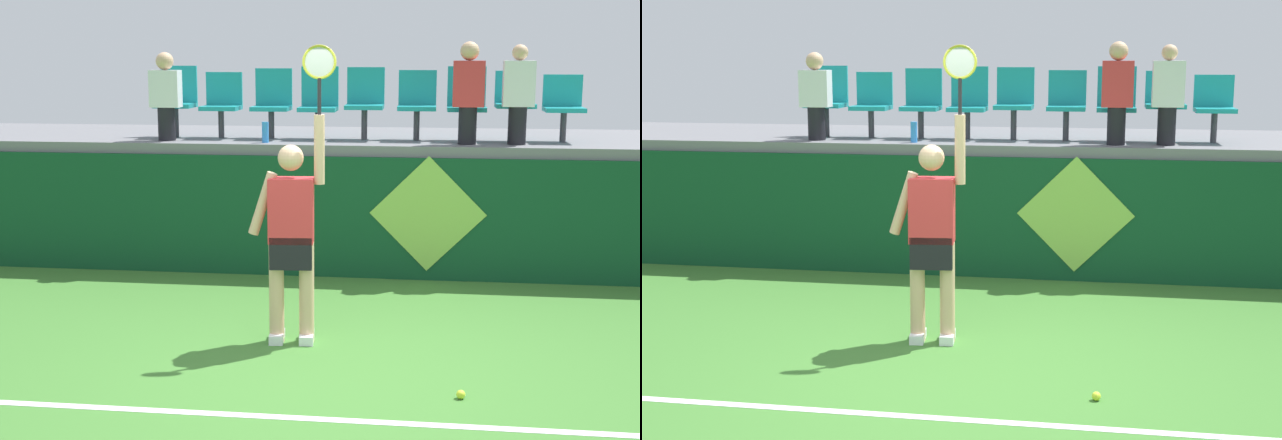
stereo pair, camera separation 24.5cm
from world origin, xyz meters
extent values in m
plane|color=#3D752D|center=(0.00, 0.00, 0.00)|extent=(40.00, 40.00, 0.00)
cube|color=#0F4223|center=(0.00, 3.06, 0.68)|extent=(12.57, 0.20, 1.35)
cube|color=slate|center=(0.00, 4.25, 1.41)|extent=(12.57, 2.47, 0.12)
cube|color=white|center=(0.00, -0.88, 0.00)|extent=(11.31, 0.08, 0.01)
cube|color=white|center=(-0.53, 0.71, 0.04)|extent=(0.14, 0.27, 0.08)
cube|color=white|center=(-0.28, 0.73, 0.04)|extent=(0.14, 0.27, 0.08)
cylinder|color=#DBAD84|center=(-0.53, 0.71, 0.44)|extent=(0.13, 0.13, 0.88)
cylinder|color=#DBAD84|center=(-0.28, 0.73, 0.44)|extent=(0.13, 0.13, 0.88)
cube|color=black|center=(-0.41, 0.72, 0.80)|extent=(0.38, 0.25, 0.28)
cube|color=red|center=(-0.41, 0.72, 1.16)|extent=(0.40, 0.25, 0.55)
sphere|color=#DBAD84|center=(-0.41, 0.72, 1.61)|extent=(0.22, 0.22, 0.22)
cylinder|color=#DBAD84|center=(-0.64, 0.70, 1.22)|extent=(0.26, 0.11, 0.55)
cylinder|color=#DBAD84|center=(-0.17, 0.74, 1.68)|extent=(0.09, 0.09, 0.58)
cylinder|color=black|center=(-0.17, 0.74, 2.12)|extent=(0.03, 0.03, 0.30)
torus|color=gold|center=(-0.17, 0.74, 2.40)|extent=(0.28, 0.04, 0.28)
ellipsoid|color=silver|center=(-0.17, 0.74, 2.40)|extent=(0.24, 0.03, 0.24)
sphere|color=#D1E533|center=(1.01, -0.39, 0.03)|extent=(0.07, 0.07, 0.07)
cylinder|color=#338CE5|center=(-1.10, 3.23, 1.59)|extent=(0.08, 0.08, 0.23)
cylinder|color=#38383D|center=(-2.28, 3.70, 1.65)|extent=(0.07, 0.07, 0.36)
cube|color=teal|center=(-2.28, 3.70, 1.86)|extent=(0.44, 0.42, 0.05)
cube|color=teal|center=(-2.28, 3.89, 2.10)|extent=(0.44, 0.04, 0.44)
cylinder|color=#38383D|center=(-1.72, 3.70, 1.64)|extent=(0.07, 0.07, 0.33)
cube|color=teal|center=(-1.72, 3.70, 1.83)|extent=(0.44, 0.42, 0.05)
cube|color=teal|center=(-1.72, 3.89, 2.05)|extent=(0.44, 0.04, 0.39)
cylinder|color=#38383D|center=(-1.12, 3.70, 1.64)|extent=(0.07, 0.07, 0.33)
cube|color=teal|center=(-1.12, 3.70, 1.83)|extent=(0.44, 0.42, 0.05)
cube|color=teal|center=(-1.12, 3.89, 2.07)|extent=(0.44, 0.04, 0.44)
cylinder|color=#38383D|center=(-0.56, 3.70, 1.64)|extent=(0.07, 0.07, 0.33)
cube|color=teal|center=(-0.56, 3.70, 1.83)|extent=(0.44, 0.42, 0.05)
cube|color=teal|center=(-0.56, 3.89, 2.08)|extent=(0.44, 0.04, 0.46)
cylinder|color=#38383D|center=(-0.02, 3.70, 1.65)|extent=(0.07, 0.07, 0.36)
cube|color=teal|center=(-0.02, 3.70, 1.86)|extent=(0.44, 0.42, 0.05)
cube|color=teal|center=(-0.02, 3.89, 2.10)|extent=(0.44, 0.04, 0.43)
cylinder|color=#38383D|center=(0.59, 3.70, 1.65)|extent=(0.07, 0.07, 0.35)
cube|color=teal|center=(0.59, 3.70, 1.85)|extent=(0.44, 0.42, 0.05)
cube|color=teal|center=(0.59, 3.89, 2.07)|extent=(0.44, 0.04, 0.40)
cylinder|color=#38383D|center=(1.15, 3.70, 1.65)|extent=(0.07, 0.07, 0.34)
cube|color=teal|center=(1.15, 3.70, 1.84)|extent=(0.44, 0.42, 0.05)
cube|color=teal|center=(1.15, 3.89, 2.09)|extent=(0.44, 0.04, 0.45)
cylinder|color=#38383D|center=(1.70, 3.70, 1.67)|extent=(0.07, 0.07, 0.38)
cube|color=teal|center=(1.70, 3.70, 1.88)|extent=(0.44, 0.42, 0.05)
cube|color=teal|center=(1.70, 3.89, 2.09)|extent=(0.44, 0.04, 0.36)
cylinder|color=#38383D|center=(2.24, 3.70, 1.65)|extent=(0.07, 0.07, 0.34)
cube|color=teal|center=(2.24, 3.70, 1.84)|extent=(0.44, 0.42, 0.05)
cube|color=teal|center=(2.24, 3.89, 2.05)|extent=(0.44, 0.04, 0.36)
cylinder|color=black|center=(-2.28, 3.33, 1.67)|extent=(0.20, 0.20, 0.38)
cube|color=white|center=(-2.28, 3.33, 2.07)|extent=(0.34, 0.20, 0.42)
sphere|color=#DBAD84|center=(-2.28, 3.33, 2.38)|extent=(0.20, 0.20, 0.20)
cylinder|color=black|center=(1.15, 3.32, 1.68)|extent=(0.20, 0.20, 0.41)
cube|color=red|center=(1.15, 3.32, 2.14)|extent=(0.34, 0.20, 0.50)
sphere|color=#DBAD84|center=(1.15, 3.32, 2.49)|extent=(0.21, 0.21, 0.21)
cylinder|color=black|center=(1.70, 3.38, 1.68)|extent=(0.20, 0.20, 0.42)
cube|color=white|center=(1.70, 3.38, 2.14)|extent=(0.34, 0.20, 0.50)
sphere|color=#DBAD84|center=(1.70, 3.38, 2.48)|extent=(0.17, 0.17, 0.17)
cube|color=#0F4223|center=(0.74, 2.96, 0.00)|extent=(0.90, 0.01, 0.00)
plane|color=#8CC64C|center=(0.74, 2.95, 0.75)|extent=(1.27, 0.00, 1.27)
camera|label=1|loc=(0.75, -6.41, 2.47)|focal=48.75mm
camera|label=2|loc=(0.99, -6.38, 2.47)|focal=48.75mm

